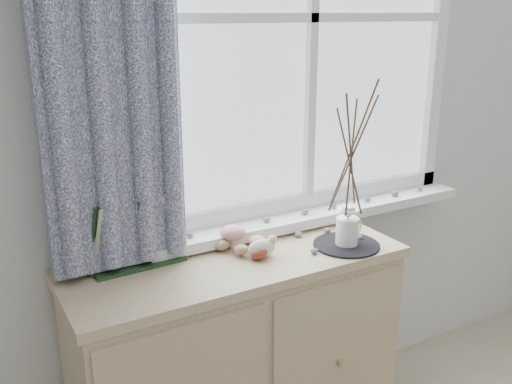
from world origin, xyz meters
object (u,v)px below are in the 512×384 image
Objects in this scene: botanical_book at (140,234)px; twig_pitcher at (351,151)px; sideboard at (238,364)px; toadstool_cluster at (239,235)px.

twig_pitcher is (0.72, -0.18, 0.23)m from botanical_book.
sideboard is 3.27× the size of botanical_book.
botanical_book reaches higher than sideboard.
toadstool_cluster is 0.50m from twig_pitcher.
twig_pitcher is at bearing -13.00° from sideboard.
sideboard is 1.93× the size of twig_pitcher.
botanical_book is 0.59× the size of twig_pitcher.
twig_pitcher reaches higher than botanical_book.
twig_pitcher is (0.40, -0.09, 0.78)m from sideboard.
sideboard is at bearing -123.14° from toadstool_cluster.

